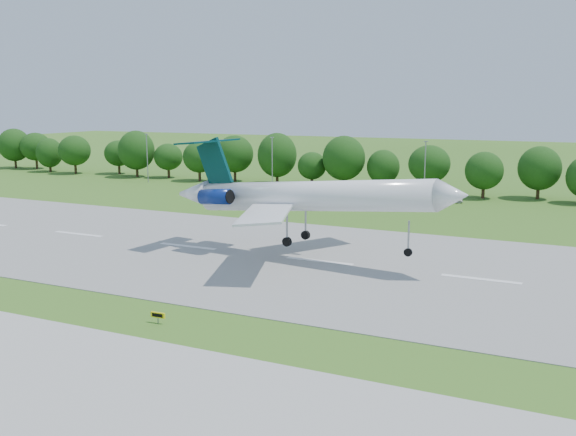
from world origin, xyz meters
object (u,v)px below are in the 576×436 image
Objects in this scene: airliner at (297,195)px; taxi_sign_left at (158,315)px; service_vehicle_a at (321,194)px; service_vehicle_b at (453,200)px.

taxi_sign_left is at bearing -87.18° from airliner.
service_vehicle_a is at bearing 114.97° from airliner.
service_vehicle_b is (10.92, 83.57, -0.10)m from taxi_sign_left.
service_vehicle_b is (9.36, 55.68, -7.72)m from airliner.
service_vehicle_a is at bearing 99.43° from taxi_sign_left.
service_vehicle_b reaches higher than taxi_sign_left.
airliner reaches higher than service_vehicle_a.
taxi_sign_left is (-1.56, -27.89, -7.62)m from airliner.
airliner reaches higher than taxi_sign_left.
taxi_sign_left is 0.38× the size of service_vehicle_b.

